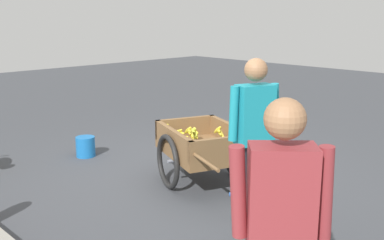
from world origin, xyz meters
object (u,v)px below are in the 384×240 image
(fruit_cart, at_px, (202,148))
(vendor_person, at_px, (254,127))
(plastic_bucket, at_px, (86,147))
(cyclist_person, at_px, (280,219))

(fruit_cart, distance_m, vendor_person, 1.26)
(vendor_person, bearing_deg, plastic_bucket, 0.91)
(cyclist_person, bearing_deg, vendor_person, -47.77)
(cyclist_person, height_order, plastic_bucket, cyclist_person)
(cyclist_person, bearing_deg, fruit_cart, -37.69)
(vendor_person, bearing_deg, cyclist_person, 132.23)
(fruit_cart, distance_m, plastic_bucket, 1.96)
(fruit_cart, relative_size, vendor_person, 1.14)
(vendor_person, xyz_separation_m, plastic_bucket, (2.96, 0.05, -0.81))
(plastic_bucket, bearing_deg, fruit_cart, -166.60)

